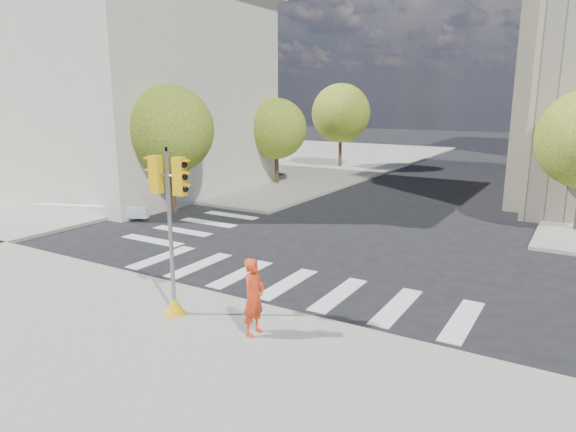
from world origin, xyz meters
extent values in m
plane|color=black|center=(0.00, 0.00, 0.00)|extent=(160.00, 160.00, 0.00)
cube|color=gray|center=(-20.00, 26.00, 0.07)|extent=(28.00, 40.00, 0.15)
cube|color=beige|center=(-20.00, 8.00, 6.00)|extent=(18.00, 14.00, 12.00)
cylinder|color=#382616|center=(-10.50, 4.00, 1.22)|extent=(0.28, 0.28, 2.45)
sphere|color=#337020|center=(-10.50, 4.00, 4.21)|extent=(4.40, 4.40, 4.40)
cylinder|color=#382616|center=(-10.50, 14.00, 1.08)|extent=(0.28, 0.28, 2.17)
sphere|color=#337020|center=(-10.50, 14.00, 3.77)|extent=(4.00, 4.00, 4.00)
cylinder|color=#382616|center=(-10.50, 24.00, 1.31)|extent=(0.28, 0.28, 2.62)
sphere|color=#337020|center=(-10.50, 24.00, 4.54)|extent=(4.80, 4.80, 4.80)
cone|color=#E5A90C|center=(-1.31, -5.80, 0.40)|extent=(0.56, 0.56, 0.50)
cylinder|color=gray|center=(-1.31, -5.80, 2.31)|extent=(0.11, 0.11, 4.31)
cylinder|color=black|center=(-1.31, -5.80, 4.51)|extent=(0.07, 0.07, 0.12)
cylinder|color=gray|center=(-1.31, -5.80, 3.86)|extent=(0.90, 0.11, 0.06)
cube|color=#E5A90C|center=(-1.69, -5.82, 3.86)|extent=(0.31, 0.24, 0.95)
cube|color=#E5A90C|center=(-0.93, -5.78, 3.86)|extent=(0.31, 0.24, 0.95)
imported|color=red|center=(1.18, -5.70, 1.11)|extent=(0.46, 0.70, 1.91)
cube|color=silver|center=(-13.00, 0.82, 0.40)|extent=(5.76, 2.47, 0.50)
camera|label=1|loc=(7.78, -15.17, 5.74)|focal=32.00mm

